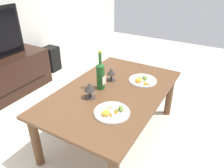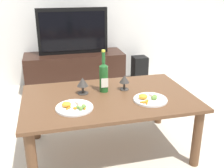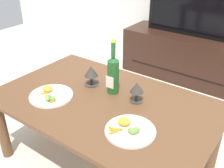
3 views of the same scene
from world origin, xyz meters
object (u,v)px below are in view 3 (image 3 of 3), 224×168
(goblet_right, at_px, (137,89))
(tv_screen, at_px, (191,6))
(tv_stand, at_px, (184,56))
(dining_table, at_px, (104,111))
(wine_bottle, at_px, (113,73))
(dinner_plate_left, at_px, (51,95))
(dinner_plate_right, at_px, (130,129))
(goblet_left, at_px, (91,72))

(goblet_right, bearing_deg, tv_screen, 100.30)
(tv_stand, bearing_deg, dining_table, -86.35)
(dining_table, distance_m, tv_screen, 1.56)
(wine_bottle, xyz_separation_m, dinner_plate_left, (-0.27, -0.27, -0.12))
(wine_bottle, relative_size, dinner_plate_right, 1.35)
(dinner_plate_left, bearing_deg, goblet_right, 30.53)
(dinner_plate_right, bearing_deg, wine_bottle, 138.10)
(goblet_right, distance_m, dinner_plate_left, 0.52)
(goblet_right, bearing_deg, tv_stand, 100.28)
(dining_table, bearing_deg, tv_screen, 93.66)
(dining_table, relative_size, goblet_left, 9.83)
(wine_bottle, distance_m, goblet_left, 0.18)
(tv_stand, bearing_deg, goblet_right, -79.72)
(tv_stand, height_order, dinner_plate_right, dinner_plate_right)
(tv_screen, bearing_deg, wine_bottle, -86.61)
(goblet_left, xyz_separation_m, dinner_plate_right, (0.47, -0.26, -0.08))
(dinner_plate_right, bearing_deg, tv_stand, 102.79)
(wine_bottle, distance_m, goblet_right, 0.18)
(tv_stand, relative_size, goblet_right, 10.20)
(goblet_right, xyz_separation_m, dinner_plate_left, (-0.44, -0.26, -0.07))
(dining_table, relative_size, tv_stand, 1.04)
(dinner_plate_left, bearing_deg, dinner_plate_right, 0.11)
(tv_screen, height_order, dinner_plate_right, tv_screen)
(dining_table, xyz_separation_m, tv_stand, (-0.10, 1.52, -0.18))
(goblet_left, relative_size, dinner_plate_right, 0.52)
(dining_table, relative_size, goblet_right, 10.62)
(tv_screen, xyz_separation_m, goblet_right, (0.26, -1.41, -0.19))
(tv_screen, xyz_separation_m, dinner_plate_right, (0.38, -1.67, -0.26))
(goblet_left, distance_m, goblet_right, 0.35)
(dining_table, relative_size, tv_screen, 1.50)
(tv_stand, xyz_separation_m, goblet_left, (-0.09, -1.41, 0.34))
(dining_table, relative_size, dinner_plate_right, 5.14)
(tv_screen, distance_m, wine_bottle, 1.41)
(goblet_left, relative_size, dinner_plate_left, 0.51)
(dinner_plate_left, distance_m, dinner_plate_right, 0.57)
(goblet_left, bearing_deg, dinner_plate_left, -110.80)
(dinner_plate_right, bearing_deg, goblet_left, 150.88)
(wine_bottle, relative_size, goblet_right, 2.79)
(dining_table, xyz_separation_m, goblet_left, (-0.19, 0.11, 0.16))
(dining_table, relative_size, dinner_plate_left, 4.97)
(tv_screen, bearing_deg, tv_stand, 90.00)
(tv_stand, bearing_deg, dinner_plate_left, -96.44)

